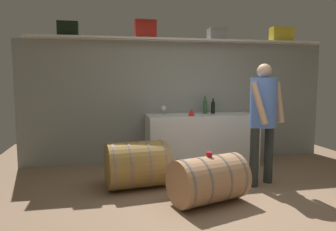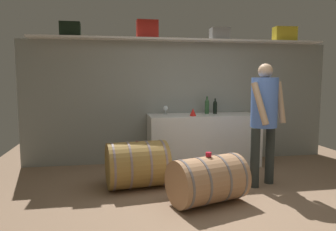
{
  "view_description": "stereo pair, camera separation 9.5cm",
  "coord_description": "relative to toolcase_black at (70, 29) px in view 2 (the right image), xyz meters",
  "views": [
    {
      "loc": [
        -1.35,
        -3.43,
        1.49
      ],
      "look_at": [
        -0.53,
        0.68,
        1.02
      ],
      "focal_mm": 34.33,
      "sensor_mm": 36.0,
      "label": 1
    },
    {
      "loc": [
        -1.26,
        -3.45,
        1.49
      ],
      "look_at": [
        -0.53,
        0.68,
        1.02
      ],
      "focal_mm": 34.33,
      "sensor_mm": 36.0,
      "label": 2
    }
  ],
  "objects": [
    {
      "name": "toolcase_grey",
      "position": [
        2.56,
        0.0,
        -0.01
      ],
      "size": [
        0.34,
        0.29,
        0.21
      ],
      "primitive_type": "cube",
      "rotation": [
        0.0,
        0.0,
        -0.06
      ],
      "color": "gray",
      "rests_on": "high_shelf_board"
    },
    {
      "name": "wine_glass",
      "position": [
        1.57,
        -0.07,
        -1.32
      ],
      "size": [
        0.09,
        0.09,
        0.15
      ],
      "color": "white",
      "rests_on": "work_cabinet"
    },
    {
      "name": "wine_barrel_near",
      "position": [
        1.77,
        -1.96,
        -2.02
      ],
      "size": [
        1.01,
        0.81,
        0.58
      ],
      "rotation": [
        0.0,
        0.0,
        0.32
      ],
      "color": "tan",
      "rests_on": "ground"
    },
    {
      "name": "ground_plane",
      "position": [
        1.9,
        -1.56,
        -2.32
      ],
      "size": [
        6.79,
        7.75,
        0.02
      ],
      "primitive_type": "cube",
      "color": "#8C6E55"
    },
    {
      "name": "toolcase_red",
      "position": [
        1.27,
        0.0,
        0.04
      ],
      "size": [
        0.37,
        0.2,
        0.31
      ],
      "primitive_type": "cube",
      "rotation": [
        0.0,
        0.0,
        0.03
      ],
      "color": "red",
      "rests_on": "high_shelf_board"
    },
    {
      "name": "wine_bottle_green",
      "position": [
        2.31,
        -0.12,
        -1.28
      ],
      "size": [
        0.08,
        0.08,
        0.31
      ],
      "color": "#315A34",
      "rests_on": "work_cabinet"
    },
    {
      "name": "back_wall_panel",
      "position": [
        1.9,
        0.15,
        -1.23
      ],
      "size": [
        5.59,
        0.1,
        2.16
      ],
      "primitive_type": "cube",
      "color": "gray",
      "rests_on": "ground"
    },
    {
      "name": "red_funnel",
      "position": [
        1.98,
        -0.41,
        -1.36
      ],
      "size": [
        0.11,
        0.11,
        0.13
      ],
      "primitive_type": "cone",
      "color": "red",
      "rests_on": "work_cabinet"
    },
    {
      "name": "work_cabinet",
      "position": [
        2.21,
        -0.25,
        -1.86
      ],
      "size": [
        1.9,
        0.68,
        0.89
      ],
      "primitive_type": "cube",
      "color": "white",
      "rests_on": "ground"
    },
    {
      "name": "wine_bottle_dark",
      "position": [
        2.45,
        -0.14,
        -1.3
      ],
      "size": [
        0.07,
        0.07,
        0.27
      ],
      "color": "black",
      "rests_on": "work_cabinet"
    },
    {
      "name": "toolcase_black",
      "position": [
        0.0,
        0.0,
        0.0
      ],
      "size": [
        0.33,
        0.23,
        0.23
      ],
      "primitive_type": "cube",
      "rotation": [
        0.0,
        0.0,
        0.02
      ],
      "color": "black",
      "rests_on": "high_shelf_board"
    },
    {
      "name": "winemaker_pouring",
      "position": [
        2.73,
        -1.45,
        -1.26
      ],
      "size": [
        0.56,
        0.51,
        1.71
      ],
      "rotation": [
        0.0,
        0.0,
        -2.74
      ],
      "color": "#2C3230",
      "rests_on": "ground"
    },
    {
      "name": "high_shelf_board",
      "position": [
        1.9,
        0.0,
        -0.13
      ],
      "size": [
        5.15,
        0.4,
        0.03
      ],
      "primitive_type": "cube",
      "color": "silver",
      "rests_on": "back_wall_panel"
    },
    {
      "name": "wine_barrel_far",
      "position": [
        0.98,
        -1.24,
        -1.99
      ],
      "size": [
        0.89,
        0.73,
        0.65
      ],
      "rotation": [
        0.0,
        0.0,
        0.13
      ],
      "color": "olive",
      "rests_on": "ground"
    },
    {
      "name": "tasting_cup",
      "position": [
        1.78,
        -1.96,
        -1.71
      ],
      "size": [
        0.07,
        0.07,
        0.05
      ],
      "primitive_type": "cylinder",
      "color": "red",
      "rests_on": "wine_barrel_near"
    },
    {
      "name": "toolcase_yellow",
      "position": [
        3.82,
        0.0,
        0.01
      ],
      "size": [
        0.41,
        0.22,
        0.26
      ],
      "primitive_type": "cube",
      "rotation": [
        0.0,
        0.0,
        -0.05
      ],
      "color": "gold",
      "rests_on": "high_shelf_board"
    }
  ]
}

